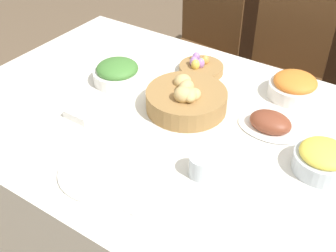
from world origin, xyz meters
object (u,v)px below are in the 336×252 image
egg_basket (201,67)px  ham_platter (270,123)px  sideboard (324,32)px  bread_basket (186,99)px  butter_dish (80,115)px  knife (141,193)px  dinner_plate (101,171)px  pineapple_bowl (323,159)px  carrot_bowl (294,86)px  fork (65,154)px  chair_far_center (282,68)px  green_salad_bowl (118,73)px  drinking_cup (202,166)px  chair_far_left (200,44)px  spoon (149,197)px

egg_basket → ham_platter: size_ratio=0.81×
sideboard → bread_basket: bearing=-94.1°
ham_platter → butter_dish: size_ratio=2.21×
ham_platter → knife: bearing=-110.8°
dinner_plate → pineapple_bowl: bearing=35.0°
carrot_bowl → fork: bearing=-123.5°
chair_far_center → knife: (0.04, -1.34, 0.21)m
sideboard → butter_dish: (-0.42, -1.86, 0.27)m
green_salad_bowl → drinking_cup: 0.66m
chair_far_left → egg_basket: (0.35, -0.60, 0.23)m
dinner_plate → knife: (0.16, 0.00, -0.00)m
bread_basket → fork: bearing=-113.8°
pineapple_bowl → drinking_cup: 0.39m
ham_platter → knife: 0.56m
ham_platter → knife: ham_platter is taller
chair_far_left → sideboard: size_ratio=0.88×
egg_basket → carrot_bowl: (0.41, 0.04, 0.02)m
carrot_bowl → knife: (-0.19, -0.78, -0.04)m
egg_basket → fork: (-0.11, -0.74, -0.02)m
ham_platter → pineapple_bowl: size_ratio=1.30×
dinner_plate → knife: 0.16m
chair_far_left → butter_dish: size_ratio=9.26×
spoon → chair_far_center: bearing=93.0°
green_salad_bowl → knife: size_ratio=1.20×
bread_basket → knife: size_ratio=1.81×
knife → spoon: 0.03m
ham_platter → dinner_plate: bearing=-124.7°
ham_platter → fork: size_ratio=1.39×
egg_basket → butter_dish: egg_basket is taller
green_salad_bowl → dinner_plate: bearing=-56.6°
chair_far_center → butter_dish: size_ratio=9.26×
pineapple_bowl → green_salad_bowl: bearing=176.2°
knife → drinking_cup: bearing=57.5°
carrot_bowl → knife: size_ratio=1.18×
drinking_cup → carrot_bowl: bearing=82.5°
chair_far_center → drinking_cup: 1.20m
egg_basket → drinking_cup: 0.65m
drinking_cup → sideboard: bearing=93.7°
dinner_plate → chair_far_left: bearing=106.7°
dinner_plate → fork: size_ratio=1.59×
knife → fork: bearing=180.0°
green_salad_bowl → dinner_plate: 0.57m
fork → carrot_bowl: bearing=56.5°
spoon → chair_far_left: bearing=114.0°
bread_basket → egg_basket: bearing=109.2°
chair_far_center → egg_basket: 0.67m
chair_far_center → pineapple_bowl: (0.46, -0.93, 0.25)m
carrot_bowl → dinner_plate: bearing=-114.4°
bread_basket → pineapple_bowl: 0.55m
egg_basket → pineapple_bowl: size_ratio=1.05×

